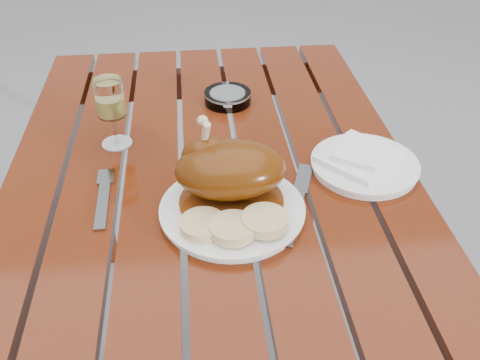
% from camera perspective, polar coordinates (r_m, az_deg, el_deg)
% --- Properties ---
extents(table, '(0.80, 1.20, 0.75)m').
position_cam_1_polar(table, '(1.31, -2.59, -12.40)').
color(table, '#67210C').
rests_on(table, ground).
extents(dinner_plate, '(0.34, 0.34, 0.02)m').
position_cam_1_polar(dinner_plate, '(0.95, -0.83, -3.28)').
color(dinner_plate, white).
rests_on(dinner_plate, table).
extents(roast_duck, '(0.20, 0.19, 0.14)m').
position_cam_1_polar(roast_duck, '(0.94, -1.36, 1.21)').
color(roast_duck, '#61290B').
rests_on(roast_duck, dinner_plate).
extents(bread_dumplings, '(0.18, 0.10, 0.03)m').
position_cam_1_polar(bread_dumplings, '(0.89, -0.71, -4.78)').
color(bread_dumplings, '#DFC688').
rests_on(bread_dumplings, dinner_plate).
extents(wine_glass, '(0.07, 0.07, 0.15)m').
position_cam_1_polar(wine_glass, '(1.13, -13.46, 6.94)').
color(wine_glass, '#D3C460').
rests_on(wine_glass, table).
extents(side_plate, '(0.28, 0.28, 0.02)m').
position_cam_1_polar(side_plate, '(1.09, 13.14, 1.55)').
color(side_plate, white).
rests_on(side_plate, table).
extents(napkin, '(0.19, 0.19, 0.01)m').
position_cam_1_polar(napkin, '(1.08, 12.59, 2.46)').
color(napkin, white).
rests_on(napkin, side_plate).
extents(ashtray, '(0.14, 0.14, 0.03)m').
position_cam_1_polar(ashtray, '(1.29, -1.33, 8.83)').
color(ashtray, '#B2B7BC').
rests_on(ashtray, table).
extents(fork, '(0.02, 0.16, 0.01)m').
position_cam_1_polar(fork, '(1.01, -14.40, -2.13)').
color(fork, gray).
rests_on(fork, table).
extents(knife, '(0.09, 0.20, 0.01)m').
position_cam_1_polar(knife, '(0.97, 6.00, -3.05)').
color(knife, gray).
rests_on(knife, table).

